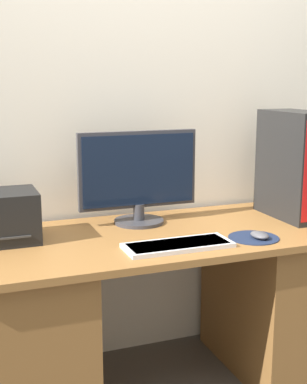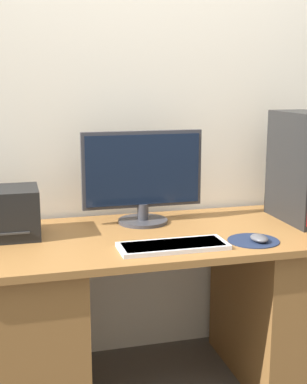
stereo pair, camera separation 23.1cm
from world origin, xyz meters
The scene contains 8 objects.
wall_back centered at (0.00, 0.81, 1.35)m, with size 6.40×0.05×2.70m.
desk centered at (0.00, 0.38, 0.39)m, with size 1.73×0.76×0.75m.
monitor centered at (-0.04, 0.58, 0.98)m, with size 0.57×0.23×0.43m.
keyboard centered at (-0.01, 0.16, 0.76)m, with size 0.44×0.17×0.02m.
mousepad centered at (0.34, 0.17, 0.75)m, with size 0.22×0.22×0.00m.
mouse centered at (0.36, 0.15, 0.77)m, with size 0.07×0.10×0.03m.
computer_tower centered at (0.71, 0.42, 1.01)m, with size 0.20×0.40×0.52m.
printer centered at (-0.68, 0.50, 0.86)m, with size 0.31×0.25×0.21m.
Camera 1 is at (-0.84, -1.73, 1.42)m, focal length 50.00 mm.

